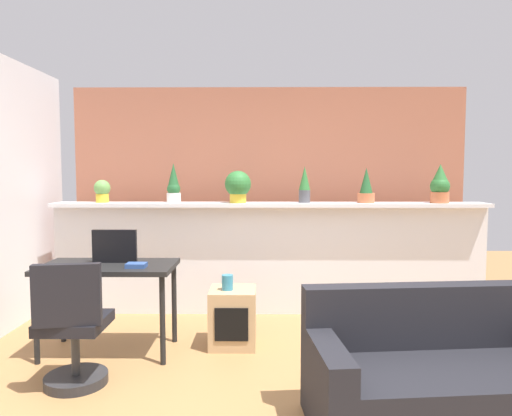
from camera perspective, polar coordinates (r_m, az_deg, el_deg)
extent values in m
plane|color=#9E7042|center=(3.38, 2.32, -22.35)|extent=(12.00, 12.00, 0.00)
cube|color=silver|center=(5.10, 1.66, -6.25)|extent=(4.57, 0.16, 1.15)
cube|color=silver|center=(4.99, 1.68, 0.41)|extent=(4.57, 0.34, 0.04)
cube|color=#AD664C|center=(5.62, 1.56, 1.66)|extent=(4.57, 0.10, 2.50)
cylinder|color=gold|center=(5.28, -18.07, 1.13)|extent=(0.13, 0.13, 0.09)
sphere|color=#669E4C|center=(5.27, -18.10, 2.32)|extent=(0.17, 0.17, 0.17)
cylinder|color=silver|center=(5.11, -9.91, 1.24)|extent=(0.15, 0.15, 0.10)
sphere|color=#235B2D|center=(5.10, -9.92, 2.29)|extent=(0.14, 0.14, 0.14)
cone|color=#235B2D|center=(5.10, -9.94, 3.98)|extent=(0.12, 0.12, 0.24)
cylinder|color=gold|center=(4.96, -2.19, 1.18)|extent=(0.17, 0.17, 0.10)
sphere|color=#2D7033|center=(4.96, -2.20, 2.93)|extent=(0.28, 0.28, 0.28)
cylinder|color=#4C4C51|center=(5.02, 5.88, 1.41)|extent=(0.12, 0.12, 0.13)
cone|color=#2D7033|center=(5.01, 5.90, 3.62)|extent=(0.12, 0.12, 0.25)
cylinder|color=#C66B42|center=(5.10, 13.15, 1.19)|extent=(0.18, 0.18, 0.10)
cone|color=#235B2D|center=(5.09, 13.18, 3.27)|extent=(0.14, 0.14, 0.27)
cylinder|color=#C66B42|center=(5.29, 21.31, 1.19)|extent=(0.19, 0.19, 0.12)
sphere|color=#2D7033|center=(5.29, 21.34, 2.46)|extent=(0.20, 0.20, 0.20)
cone|color=#2D7033|center=(5.28, 21.38, 3.93)|extent=(0.17, 0.17, 0.19)
cylinder|color=black|center=(4.19, -25.06, -12.16)|extent=(0.04, 0.04, 0.71)
cylinder|color=black|center=(3.87, -11.23, -13.18)|extent=(0.04, 0.04, 0.71)
cylinder|color=black|center=(4.63, -22.34, -10.51)|extent=(0.04, 0.04, 0.71)
cylinder|color=black|center=(4.34, -9.86, -11.21)|extent=(0.04, 0.04, 0.71)
cube|color=black|center=(4.14, -17.43, -6.79)|extent=(1.10, 0.60, 0.04)
cube|color=black|center=(4.18, -16.72, -4.44)|extent=(0.37, 0.04, 0.28)
cylinder|color=#262628|center=(3.82, -20.88, -18.78)|extent=(0.44, 0.44, 0.07)
cylinder|color=#333333|center=(3.74, -20.97, -15.89)|extent=(0.06, 0.06, 0.34)
cube|color=black|center=(3.68, -21.06, -12.81)|extent=(0.44, 0.44, 0.08)
cube|color=black|center=(3.43, -21.88, -9.74)|extent=(0.45, 0.14, 0.42)
cube|color=tan|center=(4.24, -2.82, -13.03)|extent=(0.40, 0.40, 0.50)
cube|color=black|center=(4.06, -2.98, -13.84)|extent=(0.28, 0.04, 0.28)
cylinder|color=teal|center=(4.12, -3.47, -8.97)|extent=(0.10, 0.10, 0.13)
cube|color=#2D4C8C|center=(3.94, -14.26, -6.72)|extent=(0.16, 0.12, 0.04)
cube|color=black|center=(3.17, 21.73, -20.50)|extent=(1.62, 0.90, 0.40)
cube|color=black|center=(3.29, 19.55, -12.11)|extent=(1.57, 0.31, 0.40)
cube|color=black|center=(2.84, 8.54, -17.16)|extent=(0.23, 0.77, 0.16)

